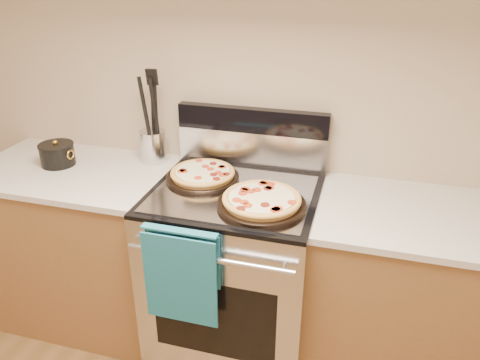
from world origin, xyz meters
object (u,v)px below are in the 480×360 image
(pepperoni_pizza_back, at_px, (203,175))
(utensil_crock, at_px, (153,146))
(range_body, at_px, (235,275))
(saucepan, at_px, (57,155))
(pepperoni_pizza_front, at_px, (262,201))

(pepperoni_pizza_back, relative_size, utensil_crock, 2.03)
(range_body, relative_size, saucepan, 5.25)
(pepperoni_pizza_front, bearing_deg, saucepan, 170.92)
(range_body, bearing_deg, pepperoni_pizza_front, -37.50)
(range_body, distance_m, utensil_crock, 0.79)
(utensil_crock, bearing_deg, pepperoni_pizza_back, -26.93)
(utensil_crock, bearing_deg, range_body, -25.00)
(pepperoni_pizza_back, bearing_deg, utensil_crock, 153.07)
(range_body, relative_size, pepperoni_pizza_back, 2.63)
(saucepan, bearing_deg, pepperoni_pizza_back, 0.59)
(range_body, bearing_deg, saucepan, 176.36)
(pepperoni_pizza_back, height_order, utensil_crock, utensil_crock)
(pepperoni_pizza_front, distance_m, saucepan, 1.14)
(pepperoni_pizza_front, distance_m, utensil_crock, 0.76)
(pepperoni_pizza_front, bearing_deg, pepperoni_pizza_back, 150.60)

